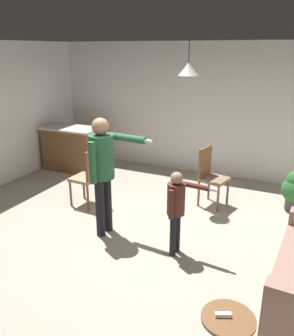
{
  "coord_description": "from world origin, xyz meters",
  "views": [
    {
      "loc": [
        2.14,
        -3.8,
        2.56
      ],
      "look_at": [
        0.23,
        0.28,
        1.0
      ],
      "focal_mm": 37.15,
      "sensor_mm": 36.0,
      "label": 1
    }
  ],
  "objects_px": {
    "person_child": "(177,204)",
    "dining_chair_by_counter": "(210,174)",
    "kitchen_counter": "(72,149)",
    "spare_remote_on_table": "(223,315)",
    "dining_chair_near_wall": "(88,175)",
    "side_table_by_couch": "(227,336)",
    "person_adult": "(103,164)"
  },
  "relations": [
    {
      "from": "side_table_by_couch",
      "to": "spare_remote_on_table",
      "type": "height_order",
      "value": "spare_remote_on_table"
    },
    {
      "from": "side_table_by_couch",
      "to": "dining_chair_by_counter",
      "type": "height_order",
      "value": "dining_chair_by_counter"
    },
    {
      "from": "person_adult",
      "to": "person_child",
      "type": "distance_m",
      "value": 1.17
    },
    {
      "from": "kitchen_counter",
      "to": "person_child",
      "type": "xyz_separation_m",
      "value": [
        3.25,
        -2.18,
        0.23
      ]
    },
    {
      "from": "kitchen_counter",
      "to": "dining_chair_near_wall",
      "type": "distance_m",
      "value": 1.97
    },
    {
      "from": "side_table_by_couch",
      "to": "person_child",
      "type": "distance_m",
      "value": 1.79
    },
    {
      "from": "kitchen_counter",
      "to": "person_adult",
      "type": "xyz_separation_m",
      "value": [
        2.13,
        -2.11,
        0.58
      ]
    },
    {
      "from": "person_child",
      "to": "dining_chair_by_counter",
      "type": "relative_size",
      "value": 1.13
    },
    {
      "from": "kitchen_counter",
      "to": "spare_remote_on_table",
      "type": "relative_size",
      "value": 9.69
    },
    {
      "from": "person_child",
      "to": "spare_remote_on_table",
      "type": "distance_m",
      "value": 1.74
    },
    {
      "from": "spare_remote_on_table",
      "to": "dining_chair_by_counter",
      "type": "bearing_deg",
      "value": 107.11
    },
    {
      "from": "spare_remote_on_table",
      "to": "person_adult",
      "type": "bearing_deg",
      "value": 143.44
    },
    {
      "from": "person_child",
      "to": "dining_chair_by_counter",
      "type": "xyz_separation_m",
      "value": [
        -0.02,
        1.68,
        -0.16
      ]
    },
    {
      "from": "dining_chair_by_counter",
      "to": "dining_chair_near_wall",
      "type": "distance_m",
      "value": 2.06
    },
    {
      "from": "kitchen_counter",
      "to": "person_child",
      "type": "bearing_deg",
      "value": -33.87
    },
    {
      "from": "person_child",
      "to": "side_table_by_couch",
      "type": "bearing_deg",
      "value": 40.09
    },
    {
      "from": "dining_chair_by_counter",
      "to": "kitchen_counter",
      "type": "bearing_deg",
      "value": -86.15
    },
    {
      "from": "person_child",
      "to": "dining_chair_by_counter",
      "type": "bearing_deg",
      "value": -173.63
    },
    {
      "from": "dining_chair_near_wall",
      "to": "spare_remote_on_table",
      "type": "height_order",
      "value": "dining_chair_near_wall"
    },
    {
      "from": "person_child",
      "to": "dining_chair_near_wall",
      "type": "bearing_deg",
      "value": -106.85
    },
    {
      "from": "side_table_by_couch",
      "to": "dining_chair_by_counter",
      "type": "relative_size",
      "value": 0.52
    },
    {
      "from": "person_adult",
      "to": "person_child",
      "type": "xyz_separation_m",
      "value": [
        1.12,
        -0.07,
        -0.35
      ]
    },
    {
      "from": "dining_chair_by_counter",
      "to": "spare_remote_on_table",
      "type": "distance_m",
      "value": 3.28
    },
    {
      "from": "kitchen_counter",
      "to": "spare_remote_on_table",
      "type": "xyz_separation_m",
      "value": [
        4.19,
        -3.64,
        0.06
      ]
    },
    {
      "from": "person_adult",
      "to": "dining_chair_near_wall",
      "type": "relative_size",
      "value": 1.7
    },
    {
      "from": "kitchen_counter",
      "to": "side_table_by_couch",
      "type": "distance_m",
      "value": 5.58
    },
    {
      "from": "dining_chair_near_wall",
      "to": "side_table_by_couch",
      "type": "bearing_deg",
      "value": -125.41
    },
    {
      "from": "kitchen_counter",
      "to": "dining_chair_by_counter",
      "type": "bearing_deg",
      "value": -8.81
    },
    {
      "from": "kitchen_counter",
      "to": "dining_chair_near_wall",
      "type": "xyz_separation_m",
      "value": [
        1.38,
        -1.4,
        0.07
      ]
    },
    {
      "from": "side_table_by_couch",
      "to": "person_child",
      "type": "bearing_deg",
      "value": 124.36
    },
    {
      "from": "person_adult",
      "to": "dining_chair_near_wall",
      "type": "bearing_deg",
      "value": -128.39
    },
    {
      "from": "dining_chair_by_counter",
      "to": "side_table_by_couch",
      "type": "bearing_deg",
      "value": 30.52
    }
  ]
}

